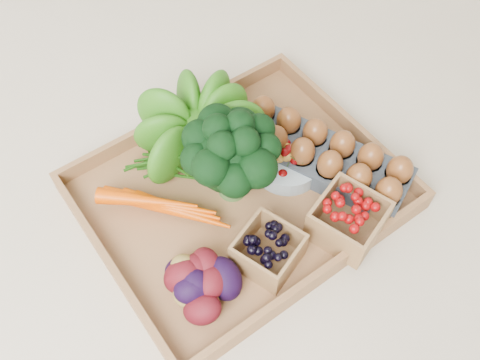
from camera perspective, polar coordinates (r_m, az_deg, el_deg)
ground at (r=1.02m, az=0.00°, el=-1.89°), size 4.00×4.00×0.00m
tray at (r=1.01m, az=0.00°, el=-1.67°), size 0.55×0.45×0.01m
carrots at (r=0.97m, az=-8.55°, el=-2.63°), size 0.21×0.15×0.05m
lettuce at (r=1.00m, az=-4.63°, el=6.08°), size 0.16×0.16×0.16m
broccoli at (r=0.95m, az=-0.87°, el=1.18°), size 0.18×0.18×0.14m
cherry_bowl at (r=1.03m, az=5.06°, el=1.83°), size 0.13×0.13×0.03m
egg_carton at (r=1.04m, az=8.54°, el=2.23°), size 0.25×0.36×0.04m
potatoes at (r=0.88m, az=-4.45°, el=-10.13°), size 0.15×0.15×0.09m
punnet_blackberry at (r=0.91m, az=3.02°, el=-7.53°), size 0.12×0.12×0.07m
punnet_raspberry at (r=0.95m, az=11.45°, el=-4.21°), size 0.14×0.14×0.08m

